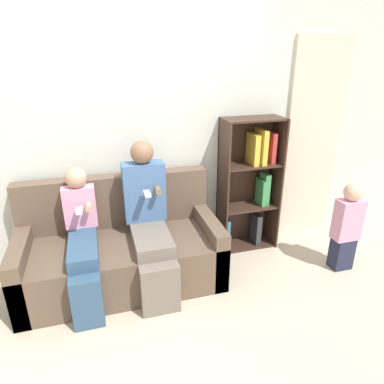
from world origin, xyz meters
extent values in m
plane|color=beige|center=(0.00, 0.00, 0.00)|extent=(14.00, 14.00, 0.00)
cube|color=silver|center=(0.00, 0.93, 1.27)|extent=(10.00, 0.06, 2.55)
cube|color=beige|center=(2.00, 0.88, 1.05)|extent=(0.63, 0.04, 2.10)
cube|color=brown|center=(-0.09, 0.39, 0.21)|extent=(1.71, 0.65, 0.42)
cube|color=brown|center=(-0.09, 0.79, 0.46)|extent=(1.71, 0.15, 0.91)
cube|color=brown|center=(-0.88, 0.39, 0.28)|extent=(0.13, 0.65, 0.55)
cube|color=brown|center=(0.70, 0.39, 0.28)|extent=(0.13, 0.65, 0.55)
cube|color=#70665B|center=(0.15, 0.00, 0.21)|extent=(0.31, 0.12, 0.42)
cube|color=#70665B|center=(0.15, 0.30, 0.48)|extent=(0.31, 0.47, 0.11)
cube|color=#476B9E|center=(0.15, 0.61, 0.80)|extent=(0.36, 0.16, 0.53)
sphere|color=#8C664C|center=(0.15, 0.61, 1.15)|extent=(0.20, 0.20, 0.20)
cylinder|color=#8C664C|center=(0.25, 0.48, 0.85)|extent=(0.05, 0.10, 0.05)
cube|color=white|center=(0.15, 0.43, 0.85)|extent=(0.05, 0.12, 0.02)
cube|color=#335170|center=(-0.40, 0.00, 0.21)|extent=(0.23, 0.12, 0.42)
cube|color=#335170|center=(-0.40, 0.32, 0.48)|extent=(0.23, 0.51, 0.11)
cube|color=#E599BC|center=(-0.40, 0.63, 0.71)|extent=(0.27, 0.12, 0.36)
sphere|color=tan|center=(-0.40, 0.63, 0.98)|extent=(0.18, 0.18, 0.18)
cylinder|color=tan|center=(-0.32, 0.52, 0.75)|extent=(0.05, 0.10, 0.05)
cube|color=white|center=(-0.40, 0.47, 0.75)|extent=(0.05, 0.12, 0.02)
cube|color=#232842|center=(1.94, 0.11, 0.16)|extent=(0.19, 0.14, 0.32)
cube|color=#E599BC|center=(1.94, 0.11, 0.51)|extent=(0.24, 0.14, 0.39)
sphere|color=beige|center=(1.94, 0.11, 0.79)|extent=(0.17, 0.17, 0.17)
cube|color=#3D281E|center=(0.95, 0.74, 0.68)|extent=(0.02, 0.30, 1.36)
cube|color=#3D281E|center=(1.52, 0.74, 0.68)|extent=(0.02, 0.30, 1.36)
cube|color=#3D281E|center=(1.24, 0.88, 0.68)|extent=(0.59, 0.02, 1.36)
cube|color=#3D281E|center=(1.24, 0.74, 0.01)|extent=(0.56, 0.26, 0.02)
cube|color=#3D281E|center=(1.24, 0.74, 0.46)|extent=(0.56, 0.26, 0.02)
cube|color=#3D281E|center=(1.24, 0.74, 0.91)|extent=(0.56, 0.26, 0.02)
cube|color=#3D281E|center=(1.24, 0.74, 1.35)|extent=(0.56, 0.26, 0.02)
cube|color=#C63838|center=(1.44, 0.74, 1.06)|extent=(0.04, 0.15, 0.30)
cube|color=gold|center=(1.33, 0.74, 1.08)|extent=(0.05, 0.22, 0.34)
cube|color=teal|center=(1.00, 0.74, 0.18)|extent=(0.05, 0.14, 0.32)
cube|color=gold|center=(1.24, 0.74, 1.06)|extent=(0.05, 0.21, 0.30)
cube|color=#429956|center=(1.41, 0.74, 0.63)|extent=(0.06, 0.15, 0.33)
cube|color=#429956|center=(1.37, 0.74, 0.60)|extent=(0.04, 0.17, 0.27)
cube|color=#333338|center=(1.34, 0.74, 0.18)|extent=(0.05, 0.17, 0.33)
camera|label=1|loc=(-0.22, -2.17, 1.94)|focal=32.00mm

